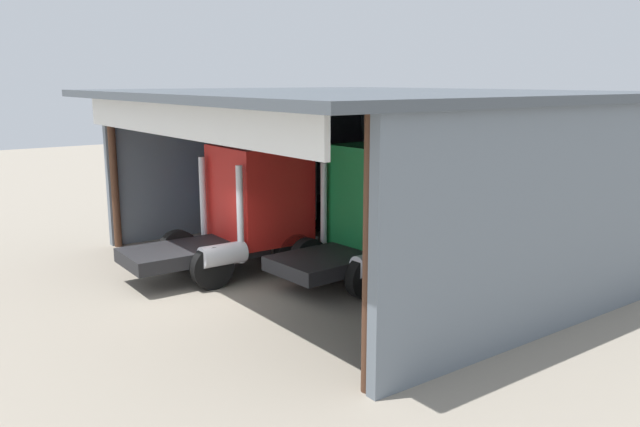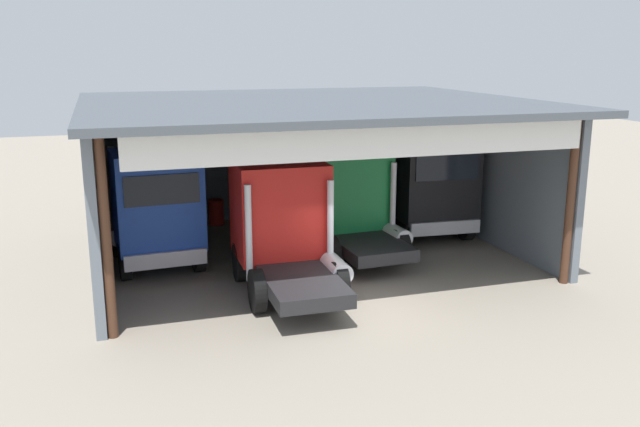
% 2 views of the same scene
% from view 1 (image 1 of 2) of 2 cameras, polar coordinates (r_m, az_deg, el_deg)
% --- Properties ---
extents(ground_plane, '(80.00, 80.00, 0.00)m').
position_cam_1_polar(ground_plane, '(16.32, -10.51, -7.29)').
color(ground_plane, gray).
rests_on(ground_plane, ground).
extents(workshop_shed, '(13.40, 11.70, 4.96)m').
position_cam_1_polar(workshop_shed, '(18.87, 5.59, 6.27)').
color(workshop_shed, slate).
rests_on(workshop_shed, ground).
extents(truck_blue_center_right_bay, '(2.78, 5.07, 3.63)m').
position_cam_1_polar(truck_blue_center_right_bay, '(22.27, -4.40, 2.98)').
color(truck_blue_center_right_bay, '#1E47B7').
rests_on(truck_blue_center_right_bay, ground).
extents(truck_red_right_bay, '(2.64, 5.14, 3.47)m').
position_cam_1_polar(truck_red_right_bay, '(18.18, -6.29, 0.62)').
color(truck_red_right_bay, red).
rests_on(truck_red_right_bay, ground).
extents(truck_green_center_bay, '(2.86, 4.68, 3.55)m').
position_cam_1_polar(truck_green_center_bay, '(17.35, 5.18, 0.30)').
color(truck_green_center_bay, '#197F3D').
rests_on(truck_green_center_bay, ground).
extents(truck_black_yard_outside, '(2.81, 4.63, 3.67)m').
position_cam_1_polar(truck_black_yard_outside, '(15.86, 16.15, -0.77)').
color(truck_black_yard_outside, black).
rests_on(truck_black_yard_outside, ground).
extents(oil_drum, '(0.58, 0.58, 0.94)m').
position_cam_1_polar(oil_drum, '(23.48, 8.76, -0.21)').
color(oil_drum, '#B21E19').
rests_on(oil_drum, ground).
extents(tool_cart, '(0.90, 0.60, 1.00)m').
position_cam_1_polar(tool_cart, '(20.67, 13.75, -1.96)').
color(tool_cart, black).
rests_on(tool_cart, ground).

